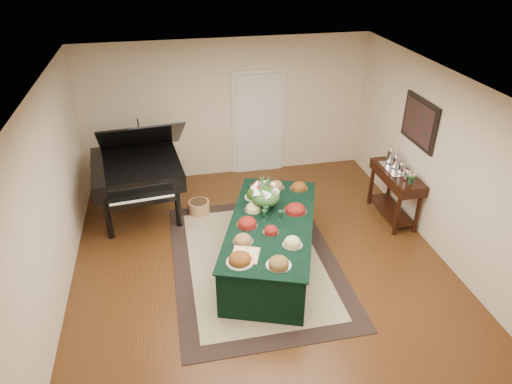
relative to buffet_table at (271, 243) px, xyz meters
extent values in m
plane|color=#32190B|center=(-0.15, 0.08, -0.38)|extent=(6.00, 6.00, 0.00)
cube|color=black|center=(-0.22, 0.09, -0.38)|extent=(2.44, 3.41, 0.01)
cube|color=beige|center=(-0.22, 0.09, -0.37)|extent=(1.95, 2.93, 0.01)
cube|color=silver|center=(0.45, 3.06, 0.67)|extent=(1.05, 0.04, 2.10)
cube|color=silver|center=(0.45, 3.04, 0.62)|extent=(0.90, 0.06, 2.00)
cube|color=black|center=(0.00, 0.00, -0.01)|extent=(1.87, 2.66, 0.74)
cube|color=black|center=(0.00, 0.00, 0.37)|extent=(1.95, 2.74, 0.02)
cylinder|color=#ADB6AC|center=(-0.10, 0.71, 0.38)|extent=(0.31, 0.31, 0.01)
ellipsoid|color=#345515|center=(-0.10, 0.71, 0.45)|extent=(0.25, 0.25, 0.12)
cylinder|color=silver|center=(-0.19, 0.35, 0.38)|extent=(0.28, 0.28, 0.01)
ellipsoid|color=#F0E996|center=(-0.19, 0.35, 0.43)|extent=(0.23, 0.23, 0.08)
cylinder|color=silver|center=(0.14, -0.60, 0.38)|extent=(0.27, 0.27, 0.01)
ellipsoid|color=#F0E996|center=(0.14, -0.60, 0.43)|extent=(0.22, 0.22, 0.09)
cylinder|color=silver|center=(-0.49, -0.39, 0.38)|extent=(0.28, 0.28, 0.01)
ellipsoid|color=olive|center=(-0.49, -0.39, 0.43)|extent=(0.23, 0.23, 0.07)
cylinder|color=silver|center=(0.41, 0.20, 0.38)|extent=(0.36, 0.36, 0.01)
ellipsoid|color=maroon|center=(0.41, 0.20, 0.43)|extent=(0.29, 0.29, 0.07)
cylinder|color=silver|center=(0.30, 0.93, 0.38)|extent=(0.28, 0.28, 0.01)
ellipsoid|color=olive|center=(0.30, 0.93, 0.43)|extent=(0.23, 0.23, 0.08)
cylinder|color=silver|center=(-0.36, -0.02, 0.38)|extent=(0.32, 0.32, 0.01)
ellipsoid|color=maroon|center=(-0.36, -0.02, 0.43)|extent=(0.26, 0.26, 0.08)
cylinder|color=silver|center=(-0.14, -0.97, 0.38)|extent=(0.32, 0.32, 0.01)
ellipsoid|color=brown|center=(-0.14, -0.97, 0.43)|extent=(0.26, 0.26, 0.08)
cylinder|color=#ADB6AC|center=(-0.60, -0.81, 0.38)|extent=(0.35, 0.35, 0.01)
ellipsoid|color=brown|center=(-0.60, -0.81, 0.44)|extent=(0.29, 0.29, 0.10)
cylinder|color=silver|center=(-0.07, -0.26, 0.38)|extent=(0.23, 0.23, 0.01)
ellipsoid|color=maroon|center=(-0.07, -0.26, 0.42)|extent=(0.19, 0.19, 0.07)
cylinder|color=silver|center=(0.65, 0.83, 0.38)|extent=(0.30, 0.30, 0.01)
ellipsoid|color=brown|center=(0.65, 0.83, 0.42)|extent=(0.24, 0.24, 0.07)
cylinder|color=silver|center=(0.03, 1.00, 0.38)|extent=(0.29, 0.29, 0.01)
ellipsoid|color=maroon|center=(0.03, 1.00, 0.42)|extent=(0.24, 0.24, 0.07)
cube|color=tan|center=(-0.51, -0.69, 0.39)|extent=(0.44, 0.44, 0.02)
ellipsoid|color=#F4ECCD|center=(-0.55, -0.63, 0.43)|extent=(0.14, 0.14, 0.08)
ellipsoid|color=#F4ECCD|center=(-0.41, -0.66, 0.43)|extent=(0.12, 0.12, 0.07)
cube|color=orange|center=(-0.49, -0.78, 0.42)|extent=(0.09, 0.07, 0.05)
cylinder|color=#14321C|center=(-0.01, 0.37, 0.46)|extent=(0.17, 0.17, 0.17)
ellipsoid|color=#2A5923|center=(-0.01, 0.37, 0.58)|extent=(0.43, 0.43, 0.28)
cylinder|color=black|center=(-2.40, 1.18, -0.03)|extent=(0.10, 0.10, 0.71)
cylinder|color=black|center=(-1.28, 1.30, -0.03)|extent=(0.10, 0.10, 0.71)
cylinder|color=black|center=(-1.97, 2.51, -0.03)|extent=(0.10, 0.10, 0.71)
cube|color=black|center=(-1.90, 1.85, 0.48)|extent=(1.58, 1.67, 0.31)
cube|color=black|center=(-1.81, 0.99, 0.38)|extent=(1.04, 0.33, 0.10)
cube|color=black|center=(-1.77, 2.01, 0.99)|extent=(1.48, 1.24, 0.79)
cylinder|color=#AB7745|center=(-0.91, 1.63, -0.27)|extent=(0.37, 0.37, 0.23)
cylinder|color=black|center=(2.17, 0.32, -0.03)|extent=(0.07, 0.07, 0.71)
cylinder|color=black|center=(2.53, 0.32, -0.03)|extent=(0.07, 0.07, 0.71)
cylinder|color=black|center=(2.17, 1.32, -0.03)|extent=(0.07, 0.07, 0.71)
cylinder|color=black|center=(2.53, 1.32, -0.03)|extent=(0.07, 0.07, 0.71)
cube|color=black|center=(2.35, 0.82, 0.42)|extent=(0.45, 1.18, 0.18)
cube|color=black|center=(2.35, 0.82, -0.23)|extent=(0.38, 1.04, 0.03)
cube|color=silver|center=(2.35, 0.92, 0.52)|extent=(0.34, 0.58, 0.02)
cylinder|color=#14321C|center=(2.35, 0.41, 0.56)|extent=(0.07, 0.07, 0.11)
ellipsoid|color=pink|center=(2.35, 0.41, 0.67)|extent=(0.17, 0.17, 0.11)
cube|color=black|center=(2.57, 0.82, 1.37)|extent=(0.04, 0.95, 0.75)
cube|color=#471320|center=(2.55, 0.82, 1.37)|extent=(0.01, 0.82, 0.62)
camera|label=1|loc=(-1.32, -5.25, 4.02)|focal=32.00mm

